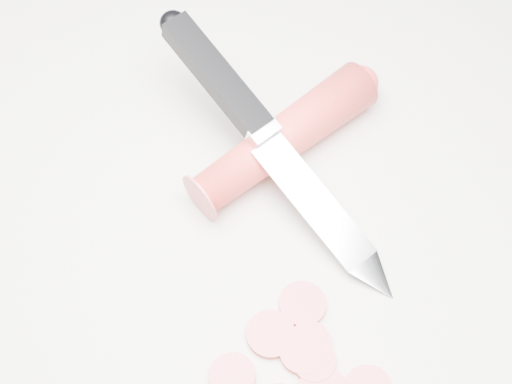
{
  "coord_description": "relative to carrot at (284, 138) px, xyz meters",
  "views": [
    {
      "loc": [
        -0.03,
        -0.23,
        0.51
      ],
      "look_at": [
        -0.05,
        0.04,
        0.02
      ],
      "focal_mm": 50.0,
      "sensor_mm": 36.0,
      "label": 1
    }
  ],
  "objects": [
    {
      "name": "carrot",
      "position": [
        0.0,
        0.0,
        0.0
      ],
      "size": [
        0.15,
        0.15,
        0.04
      ],
      "primitive_type": "cylinder",
      "rotation": [
        1.57,
        0.0,
        -0.82
      ],
      "color": "red",
      "rests_on": "ground"
    },
    {
      "name": "carrot_slice_2",
      "position": [
        0.02,
        -0.14,
        -0.02
      ],
      "size": [
        0.04,
        0.04,
        0.01
      ],
      "primitive_type": "cylinder",
      "color": "#E45259",
      "rests_on": "ground"
    },
    {
      "name": "kitchen_knife",
      "position": [
        -0.01,
        -0.02,
        0.02
      ],
      "size": [
        0.22,
        0.23,
        0.09
      ],
      "primitive_type": null,
      "color": "silver",
      "rests_on": "ground"
    },
    {
      "name": "carrot_slice_0",
      "position": [
        -0.03,
        -0.19,
        -0.02
      ],
      "size": [
        0.03,
        0.03,
        0.01
      ],
      "primitive_type": "cylinder",
      "color": "#E45259",
      "rests_on": "ground"
    },
    {
      "name": "carrot_slice_5",
      "position": [
        -0.0,
        -0.16,
        -0.02
      ],
      "size": [
        0.04,
        0.04,
        0.01
      ],
      "primitive_type": "cylinder",
      "color": "#E45259",
      "rests_on": "ground"
    },
    {
      "name": "carrot_slice_6",
      "position": [
        0.02,
        -0.17,
        -0.02
      ],
      "size": [
        0.03,
        0.03,
        0.01
      ],
      "primitive_type": "cylinder",
      "color": "#E45259",
      "rests_on": "ground"
    },
    {
      "name": "carrot_slice_8",
      "position": [
        0.03,
        -0.16,
        -0.02
      ],
      "size": [
        0.03,
        0.03,
        0.01
      ],
      "primitive_type": "cylinder",
      "color": "#E45259",
      "rests_on": "ground"
    },
    {
      "name": "carrot_slice_3",
      "position": [
        0.03,
        -0.18,
        -0.02
      ],
      "size": [
        0.03,
        0.03,
        0.01
      ],
      "primitive_type": "cylinder",
      "color": "#E45259",
      "rests_on": "ground"
    },
    {
      "name": "ground",
      "position": [
        0.03,
        -0.09,
        -0.02
      ],
      "size": [
        2.4,
        2.4,
        0.0
      ],
      "primitive_type": "plane",
      "color": "silver",
      "rests_on": "ground"
    }
  ]
}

